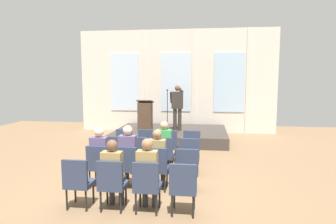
{
  "coord_description": "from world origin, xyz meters",
  "views": [
    {
      "loc": [
        1.31,
        -5.77,
        2.35
      ],
      "look_at": [
        0.08,
        3.56,
        1.25
      ],
      "focal_mm": 30.67,
      "sensor_mm": 36.0,
      "label": 1
    }
  ],
  "objects_px": {
    "chair_r1_c1": "(139,152)",
    "audience_r2_c2": "(158,156)",
    "audience_r2_c1": "(128,154)",
    "chair_r1_c0": "(114,152)",
    "chair_r3_c1": "(112,182)",
    "chair_r1_c2": "(164,153)",
    "chair_r0_c1": "(147,143)",
    "lectern": "(145,115)",
    "audience_r3_c2": "(148,171)",
    "chair_r2_c2": "(157,166)",
    "chair_r0_c3": "(192,145)",
    "mic_stand": "(167,121)",
    "audience_r3_c1": "(113,171)",
    "chair_r3_c3": "(183,185)",
    "chair_r2_c0": "(99,164)",
    "chair_r2_c3": "(187,167)",
    "chair_r0_c0": "(125,143)",
    "chair_r0_c2": "(169,144)",
    "audience_r2_c0": "(100,154)",
    "chair_r2_c1": "(128,165)",
    "chair_r3_c0": "(78,180)",
    "speaker": "(177,104)",
    "chair_r1_c3": "(190,154)",
    "chair_r3_c2": "(147,184)"
  },
  "relations": [
    {
      "from": "chair_r0_c0",
      "to": "chair_r0_c2",
      "type": "bearing_deg",
      "value": 0.0
    },
    {
      "from": "audience_r2_c1",
      "to": "chair_r0_c0",
      "type": "bearing_deg",
      "value": 107.76
    },
    {
      "from": "chair_r2_c0",
      "to": "chair_r1_c1",
      "type": "bearing_deg",
      "value": 58.37
    },
    {
      "from": "chair_r3_c1",
      "to": "chair_r1_c2",
      "type": "bearing_deg",
      "value": 72.88
    },
    {
      "from": "chair_r1_c2",
      "to": "chair_r0_c1",
      "type": "bearing_deg",
      "value": 121.63
    },
    {
      "from": "chair_r2_c0",
      "to": "chair_r1_c0",
      "type": "bearing_deg",
      "value": 90.0
    },
    {
      "from": "chair_r1_c0",
      "to": "audience_r3_c2",
      "type": "relative_size",
      "value": 0.71
    },
    {
      "from": "audience_r3_c2",
      "to": "chair_r3_c3",
      "type": "height_order",
      "value": "audience_r3_c2"
    },
    {
      "from": "chair_r1_c3",
      "to": "chair_r2_c0",
      "type": "bearing_deg",
      "value": -151.58
    },
    {
      "from": "chair_r2_c2",
      "to": "chair_r3_c1",
      "type": "height_order",
      "value": "same"
    },
    {
      "from": "chair_r2_c0",
      "to": "audience_r2_c0",
      "type": "distance_m",
      "value": 0.21
    },
    {
      "from": "chair_r1_c1",
      "to": "chair_r3_c3",
      "type": "xyz_separation_m",
      "value": [
        1.26,
        -2.05,
        0.0
      ]
    },
    {
      "from": "chair_r0_c0",
      "to": "chair_r2_c0",
      "type": "height_order",
      "value": "same"
    },
    {
      "from": "chair_r2_c0",
      "to": "chair_r3_c0",
      "type": "relative_size",
      "value": 1.0
    },
    {
      "from": "chair_r0_c1",
      "to": "chair_r1_c1",
      "type": "xyz_separation_m",
      "value": [
        0.0,
        -1.03,
        0.0
      ]
    },
    {
      "from": "mic_stand",
      "to": "chair_r2_c2",
      "type": "bearing_deg",
      "value": -84.83
    },
    {
      "from": "speaker",
      "to": "chair_r1_c2",
      "type": "distance_m",
      "value": 4.01
    },
    {
      "from": "chair_r2_c3",
      "to": "audience_r3_c1",
      "type": "relative_size",
      "value": 0.73
    },
    {
      "from": "chair_r3_c0",
      "to": "chair_r2_c2",
      "type": "bearing_deg",
      "value": 39.07
    },
    {
      "from": "audience_r2_c2",
      "to": "chair_r3_c0",
      "type": "relative_size",
      "value": 1.38
    },
    {
      "from": "audience_r2_c2",
      "to": "chair_r3_c3",
      "type": "bearing_deg",
      "value": -60.31
    },
    {
      "from": "chair_r0_c0",
      "to": "audience_r2_c2",
      "type": "xyz_separation_m",
      "value": [
        1.26,
        -1.97,
        0.19
      ]
    },
    {
      "from": "lectern",
      "to": "chair_r3_c2",
      "type": "height_order",
      "value": "lectern"
    },
    {
      "from": "lectern",
      "to": "chair_r2_c1",
      "type": "height_order",
      "value": "lectern"
    },
    {
      "from": "audience_r2_c1",
      "to": "audience_r3_c2",
      "type": "bearing_deg",
      "value": -58.31
    },
    {
      "from": "audience_r2_c1",
      "to": "chair_r1_c2",
      "type": "bearing_deg",
      "value": 56.29
    },
    {
      "from": "chair_r3_c1",
      "to": "audience_r2_c1",
      "type": "bearing_deg",
      "value": 90.0
    },
    {
      "from": "mic_stand",
      "to": "chair_r3_c0",
      "type": "bearing_deg",
      "value": -97.58
    },
    {
      "from": "chair_r0_c2",
      "to": "chair_r1_c3",
      "type": "distance_m",
      "value": 1.21
    },
    {
      "from": "chair_r1_c1",
      "to": "audience_r2_c2",
      "type": "bearing_deg",
      "value": -56.19
    },
    {
      "from": "lectern",
      "to": "chair_r0_c3",
      "type": "relative_size",
      "value": 1.23
    },
    {
      "from": "chair_r0_c3",
      "to": "chair_r2_c3",
      "type": "relative_size",
      "value": 1.0
    },
    {
      "from": "chair_r1_c0",
      "to": "chair_r2_c3",
      "type": "bearing_deg",
      "value": -28.42
    },
    {
      "from": "mic_stand",
      "to": "audience_r2_c1",
      "type": "distance_m",
      "value": 4.97
    },
    {
      "from": "mic_stand",
      "to": "chair_r0_c1",
      "type": "relative_size",
      "value": 1.65
    },
    {
      "from": "chair_r0_c2",
      "to": "audience_r3_c2",
      "type": "xyz_separation_m",
      "value": [
        0.0,
        -3.0,
        0.2
      ]
    },
    {
      "from": "lectern",
      "to": "audience_r3_c2",
      "type": "relative_size",
      "value": 0.88
    },
    {
      "from": "chair_r2_c1",
      "to": "chair_r3_c2",
      "type": "relative_size",
      "value": 1.0
    },
    {
      "from": "speaker",
      "to": "audience_r3_c1",
      "type": "relative_size",
      "value": 1.33
    },
    {
      "from": "chair_r0_c0",
      "to": "audience_r3_c2",
      "type": "xyz_separation_m",
      "value": [
        1.26,
        -3.0,
        0.2
      ]
    },
    {
      "from": "chair_r2_c0",
      "to": "mic_stand",
      "type": "bearing_deg",
      "value": 80.9
    },
    {
      "from": "audience_r2_c0",
      "to": "chair_r1_c2",
      "type": "bearing_deg",
      "value": 36.77
    },
    {
      "from": "chair_r2_c2",
      "to": "chair_r3_c3",
      "type": "bearing_deg",
      "value": -58.37
    },
    {
      "from": "chair_r0_c2",
      "to": "audience_r2_c0",
      "type": "relative_size",
      "value": 0.72
    },
    {
      "from": "lectern",
      "to": "chair_r3_c3",
      "type": "bearing_deg",
      "value": -72.1
    },
    {
      "from": "chair_r1_c2",
      "to": "audience_r3_c1",
      "type": "bearing_deg",
      "value": -107.8
    },
    {
      "from": "chair_r1_c3",
      "to": "lectern",
      "type": "bearing_deg",
      "value": 116.12
    },
    {
      "from": "chair_r2_c1",
      "to": "chair_r3_c3",
      "type": "distance_m",
      "value": 1.63
    },
    {
      "from": "lectern",
      "to": "chair_r0_c3",
      "type": "distance_m",
      "value": 3.55
    },
    {
      "from": "audience_r2_c1",
      "to": "chair_r1_c0",
      "type": "bearing_deg",
      "value": 123.71
    }
  ]
}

